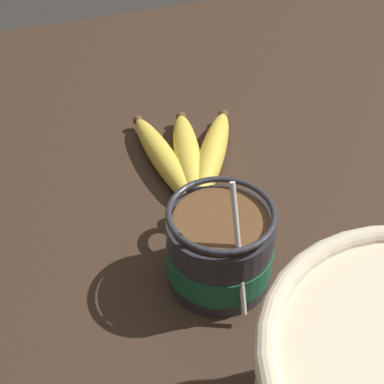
# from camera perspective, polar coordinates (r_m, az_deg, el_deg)

# --- Properties ---
(table) EXTENTS (1.26, 1.26, 0.04)m
(table) POSITION_cam_1_polar(r_m,az_deg,el_deg) (0.60, 4.23, -6.40)
(table) COLOR #332319
(table) RESTS_ON ground
(coffee_mug) EXTENTS (0.15, 0.10, 0.14)m
(coffee_mug) POSITION_cam_1_polar(r_m,az_deg,el_deg) (0.52, 2.92, -6.04)
(coffee_mug) COLOR #28282D
(coffee_mug) RESTS_ON table
(banana_bunch) EXTENTS (0.21, 0.14, 0.04)m
(banana_bunch) POSITION_cam_1_polar(r_m,az_deg,el_deg) (0.67, -0.38, 3.88)
(banana_bunch) COLOR #4C381E
(banana_bunch) RESTS_ON table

